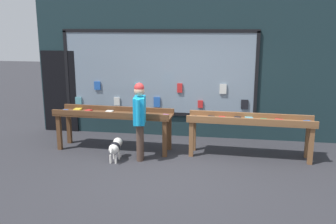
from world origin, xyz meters
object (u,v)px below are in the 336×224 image
person_browsing (140,116)px  small_dog (115,147)px  display_table_right (250,124)px  display_table_left (114,117)px

person_browsing → small_dog: 0.83m
display_table_right → small_dog: bearing=-165.9°
display_table_left → display_table_right: size_ratio=1.00×
display_table_left → display_table_right: (2.95, 0.01, -0.03)m
display_table_right → small_dog: display_table_right is taller
display_table_left → person_browsing: (0.72, -0.53, 0.18)m
person_browsing → small_dog: bearing=98.6°
display_table_left → display_table_right: display_table_left is taller
person_browsing → small_dog: (-0.49, -0.14, -0.65)m
display_table_right → person_browsing: person_browsing is taller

